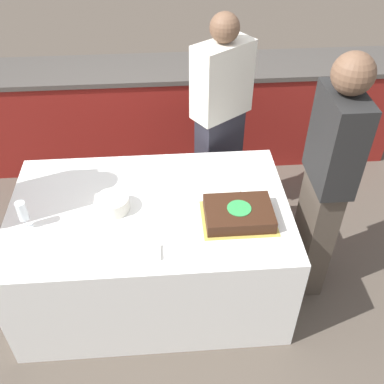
# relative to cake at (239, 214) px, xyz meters

# --- Properties ---
(ground_plane) EXTENTS (14.00, 14.00, 0.00)m
(ground_plane) POSITION_rel_cake_xyz_m (-0.53, 0.14, -0.80)
(ground_plane) COLOR brown
(back_counter) EXTENTS (4.40, 0.58, 0.92)m
(back_counter) POSITION_rel_cake_xyz_m (-0.53, 1.75, -0.34)
(back_counter) COLOR maroon
(back_counter) RESTS_ON ground_plane
(dining_table) EXTENTS (1.71, 1.07, 0.76)m
(dining_table) POSITION_rel_cake_xyz_m (-0.53, 0.14, -0.42)
(dining_table) COLOR white
(dining_table) RESTS_ON ground_plane
(cake) EXTENTS (0.43, 0.33, 0.09)m
(cake) POSITION_rel_cake_xyz_m (0.00, 0.00, 0.00)
(cake) COLOR gold
(cake) RESTS_ON dining_table
(plate_stack) EXTENTS (0.20, 0.20, 0.09)m
(plate_stack) POSITION_rel_cake_xyz_m (-0.74, 0.14, 0.00)
(plate_stack) COLOR white
(plate_stack) RESTS_ON dining_table
(wine_glass) EXTENTS (0.07, 0.07, 0.18)m
(wine_glass) POSITION_rel_cake_xyz_m (-1.23, 0.02, 0.08)
(wine_glass) COLOR white
(wine_glass) RESTS_ON dining_table
(side_plate_near_cake) EXTENTS (0.19, 0.19, 0.00)m
(side_plate_near_cake) POSITION_rel_cake_xyz_m (-0.03, 0.29, -0.04)
(side_plate_near_cake) COLOR white
(side_plate_near_cake) RESTS_ON dining_table
(utensil_pile) EXTENTS (0.16, 0.11, 0.02)m
(utensil_pile) POSITION_rel_cake_xyz_m (-0.54, -0.24, -0.03)
(utensil_pile) COLOR white
(utensil_pile) RESTS_ON dining_table
(person_cutting_cake) EXTENTS (0.46, 0.40, 1.66)m
(person_cutting_cake) POSITION_rel_cake_xyz_m (0.00, 0.90, 0.05)
(person_cutting_cake) COLOR #282833
(person_cutting_cake) RESTS_ON ground_plane
(person_seated_right) EXTENTS (0.22, 0.40, 1.70)m
(person_seated_right) POSITION_rel_cake_xyz_m (0.55, 0.14, 0.09)
(person_seated_right) COLOR #4C4238
(person_seated_right) RESTS_ON ground_plane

